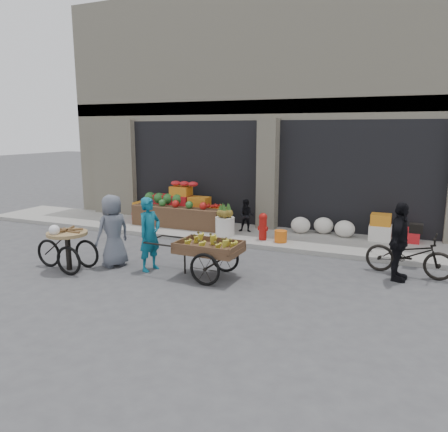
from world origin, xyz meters
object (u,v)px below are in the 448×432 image
at_px(pineapple_bin, 225,226).
at_px(orange_bucket, 281,236).
at_px(cyclist, 399,242).
at_px(bicycle, 409,254).
at_px(banana_cart, 207,246).
at_px(vendor_woman, 150,234).
at_px(vendor_grey, 113,231).
at_px(fire_hydrant, 263,225).
at_px(seated_person, 247,216).
at_px(tricycle_cart, 68,244).

height_order(pineapple_bin, orange_bucket, pineapple_bin).
bearing_deg(cyclist, bicycle, -18.71).
distance_m(orange_bucket, banana_cart, 3.00).
distance_m(pineapple_bin, banana_cart, 3.13).
bearing_deg(orange_bucket, cyclist, -28.57).
height_order(banana_cart, vendor_woman, vendor_woman).
xyz_separation_m(banana_cart, vendor_grey, (-2.21, -0.13, 0.13)).
bearing_deg(fire_hydrant, cyclist, -25.55).
bearing_deg(cyclist, pineapple_bin, 77.50).
height_order(fire_hydrant, seated_person, seated_person).
height_order(bicycle, cyclist, cyclist).
relative_size(pineapple_bin, banana_cart, 0.24).
xyz_separation_m(tricycle_cart, cyclist, (6.49, 2.09, 0.22)).
distance_m(pineapple_bin, bicycle, 4.81).
height_order(tricycle_cart, cyclist, cyclist).
distance_m(seated_person, banana_cart, 3.62).
bearing_deg(cyclist, seated_person, 68.78).
relative_size(seated_person, banana_cart, 0.42).
relative_size(fire_hydrant, tricycle_cart, 0.50).
relative_size(tricycle_cart, bicycle, 0.83).
bearing_deg(pineapple_bin, bicycle, -15.04).
xyz_separation_m(orange_bucket, vendor_woman, (-2.03, -2.95, 0.52)).
distance_m(vendor_woman, tricycle_cart, 1.77).
relative_size(fire_hydrant, seated_person, 0.76).
xyz_separation_m(pineapple_bin, fire_hydrant, (1.10, -0.05, 0.13)).
xyz_separation_m(vendor_woman, tricycle_cart, (-1.62, -0.69, -0.22)).
relative_size(vendor_woman, bicycle, 0.92).
bearing_deg(pineapple_bin, fire_hydrant, -2.60).
distance_m(fire_hydrant, seated_person, 0.96).
bearing_deg(orange_bucket, fire_hydrant, 174.29).
bearing_deg(banana_cart, fire_hydrant, 87.43).
height_order(tricycle_cart, bicycle, tricycle_cart).
xyz_separation_m(orange_bucket, vendor_grey, (-2.92, -3.02, 0.52)).
height_order(seated_person, cyclist, cyclist).
xyz_separation_m(seated_person, tricycle_cart, (-2.44, -4.33, -0.02)).
height_order(fire_hydrant, bicycle, bicycle).
distance_m(fire_hydrant, vendor_woman, 3.38).
height_order(seated_person, bicycle, seated_person).
xyz_separation_m(pineapple_bin, bicycle, (4.64, -1.25, 0.08)).
xyz_separation_m(seated_person, bicycle, (4.24, -1.85, -0.13)).
relative_size(seated_person, vendor_grey, 0.58).
bearing_deg(cyclist, fire_hydrant, 72.30).
height_order(seated_person, vendor_grey, vendor_grey).
xyz_separation_m(pineapple_bin, orange_bucket, (1.60, -0.10, -0.10)).
xyz_separation_m(seated_person, vendor_woman, (-0.83, -3.65, 0.20)).
height_order(banana_cart, cyclist, cyclist).
xyz_separation_m(vendor_woman, cyclist, (4.87, 1.40, 0.00)).
relative_size(seated_person, tricycle_cart, 0.65).
bearing_deg(bicycle, seated_person, 74.32).
xyz_separation_m(vendor_woman, bicycle, (5.07, 1.80, -0.34)).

